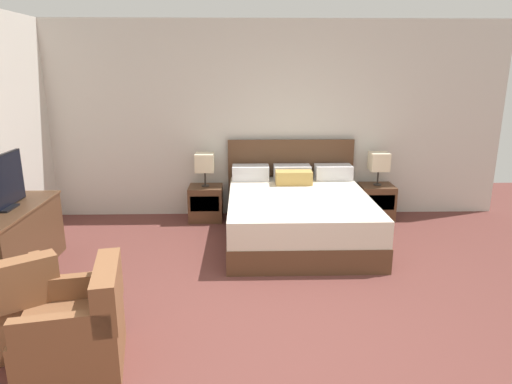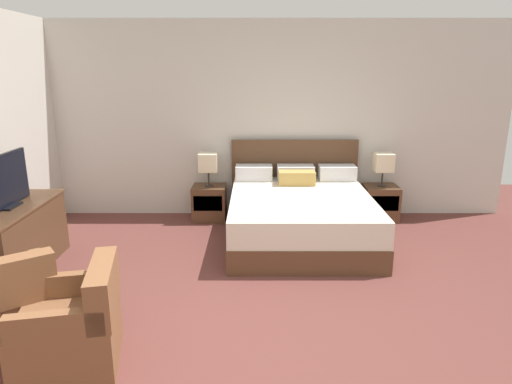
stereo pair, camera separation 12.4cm
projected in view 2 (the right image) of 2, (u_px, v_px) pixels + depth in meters
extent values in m
plane|color=brown|center=(264.00, 352.00, 3.47)|extent=(10.26, 10.26, 0.00)
cube|color=beige|center=(260.00, 121.00, 6.44)|extent=(7.01, 0.06, 2.73)
cube|color=brown|center=(299.00, 230.00, 5.67)|extent=(1.72, 2.03, 0.28)
cube|color=beige|center=(300.00, 208.00, 5.59)|extent=(1.71, 2.01, 0.30)
cube|color=brown|center=(293.00, 178.00, 6.56)|extent=(1.79, 0.05, 1.11)
cube|color=silver|center=(253.00, 173.00, 6.34)|extent=(0.51, 0.28, 0.20)
cube|color=silver|center=(294.00, 173.00, 6.34)|extent=(0.51, 0.28, 0.20)
cube|color=silver|center=(336.00, 173.00, 6.34)|extent=(0.51, 0.28, 0.20)
cube|color=tan|center=(296.00, 178.00, 6.08)|extent=(0.48, 0.22, 0.18)
cube|color=brown|center=(208.00, 203.00, 6.45)|extent=(0.46, 0.41, 0.49)
cube|color=#3C2718|center=(207.00, 203.00, 6.24)|extent=(0.40, 0.01, 0.21)
cube|color=brown|center=(379.00, 203.00, 6.45)|extent=(0.46, 0.41, 0.49)
cube|color=#3C2718|center=(383.00, 203.00, 6.25)|extent=(0.40, 0.01, 0.21)
cylinder|color=#332D28|center=(208.00, 185.00, 6.38)|extent=(0.11, 0.11, 0.02)
cylinder|color=#332D28|center=(208.00, 178.00, 6.35)|extent=(0.02, 0.02, 0.20)
cube|color=beige|center=(207.00, 162.00, 6.29)|extent=(0.25, 0.25, 0.25)
cylinder|color=#332D28|center=(380.00, 185.00, 6.39)|extent=(0.11, 0.11, 0.02)
cylinder|color=#332D28|center=(381.00, 178.00, 6.36)|extent=(0.02, 0.02, 0.20)
cube|color=beige|center=(382.00, 162.00, 6.30)|extent=(0.25, 0.25, 0.25)
cube|color=brown|center=(13.00, 240.00, 4.75)|extent=(0.55, 1.36, 0.72)
cube|color=brown|center=(8.00, 208.00, 4.66)|extent=(0.57, 1.40, 0.02)
cube|color=black|center=(7.00, 206.00, 4.64)|extent=(0.18, 0.27, 0.02)
cube|color=black|center=(3.00, 181.00, 4.57)|extent=(0.04, 0.86, 0.54)
cube|color=black|center=(5.00, 181.00, 4.57)|extent=(0.01, 0.84, 0.51)
cube|color=brown|center=(6.00, 314.00, 3.63)|extent=(0.95, 0.95, 0.40)
cube|color=brown|center=(5.00, 283.00, 3.32)|extent=(0.65, 0.53, 0.36)
cube|color=brown|center=(42.00, 271.00, 3.72)|extent=(0.44, 0.56, 0.18)
cube|color=brown|center=(68.00, 339.00, 3.29)|extent=(0.80, 0.80, 0.40)
cube|color=brown|center=(102.00, 288.00, 3.24)|extent=(0.29, 0.70, 0.36)
cube|color=brown|center=(54.00, 326.00, 2.94)|extent=(0.63, 0.21, 0.18)
cube|color=brown|center=(71.00, 284.00, 3.49)|extent=(0.63, 0.21, 0.18)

